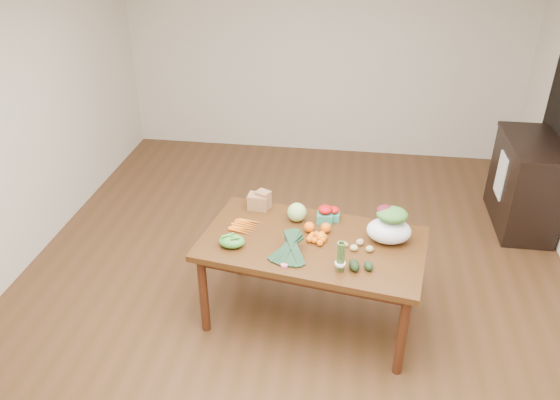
# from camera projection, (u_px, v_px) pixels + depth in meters

# --- Properties ---
(floor) EXTENTS (6.00, 6.00, 0.00)m
(floor) POSITION_uv_depth(u_px,v_px,m) (292.00, 287.00, 4.85)
(floor) COLOR #51321C
(floor) RESTS_ON ground
(room_walls) EXTENTS (5.02, 6.02, 2.70)m
(room_walls) POSITION_uv_depth(u_px,v_px,m) (294.00, 148.00, 4.19)
(room_walls) COLOR beige
(room_walls) RESTS_ON floor
(dining_table) EXTENTS (1.80, 1.19, 0.75)m
(dining_table) POSITION_uv_depth(u_px,v_px,m) (311.00, 280.00, 4.33)
(dining_table) COLOR #462710
(dining_table) RESTS_ON floor
(cabinet) EXTENTS (0.52, 1.02, 0.94)m
(cabinet) POSITION_uv_depth(u_px,v_px,m) (525.00, 184.00, 5.56)
(cabinet) COLOR black
(cabinet) RESTS_ON floor
(dish_towel) EXTENTS (0.02, 0.28, 0.45)m
(dish_towel) POSITION_uv_depth(u_px,v_px,m) (501.00, 175.00, 5.54)
(dish_towel) COLOR white
(dish_towel) RESTS_ON cabinet
(paper_bag) EXTENTS (0.25, 0.22, 0.16)m
(paper_bag) POSITION_uv_depth(u_px,v_px,m) (258.00, 200.00, 4.54)
(paper_bag) COLOR #A17748
(paper_bag) RESTS_ON dining_table
(cabbage) EXTENTS (0.15, 0.15, 0.15)m
(cabbage) POSITION_uv_depth(u_px,v_px,m) (297.00, 212.00, 4.37)
(cabbage) COLOR #B4DB7E
(cabbage) RESTS_ON dining_table
(strawberry_basket_a) EXTENTS (0.14, 0.14, 0.11)m
(strawberry_basket_a) POSITION_uv_depth(u_px,v_px,m) (325.00, 215.00, 4.37)
(strawberry_basket_a) COLOR red
(strawberry_basket_a) RESTS_ON dining_table
(strawberry_basket_b) EXTENTS (0.11, 0.11, 0.09)m
(strawberry_basket_b) POSITION_uv_depth(u_px,v_px,m) (333.00, 215.00, 4.40)
(strawberry_basket_b) COLOR red
(strawberry_basket_b) RESTS_ON dining_table
(orange_a) EXTENTS (0.09, 0.09, 0.09)m
(orange_a) POSITION_uv_depth(u_px,v_px,m) (309.00, 227.00, 4.24)
(orange_a) COLOR orange
(orange_a) RESTS_ON dining_table
(orange_b) EXTENTS (0.08, 0.08, 0.08)m
(orange_b) POSITION_uv_depth(u_px,v_px,m) (326.00, 228.00, 4.24)
(orange_b) COLOR #E5580E
(orange_b) RESTS_ON dining_table
(orange_c) EXTENTS (0.07, 0.07, 0.07)m
(orange_c) POSITION_uv_depth(u_px,v_px,m) (321.00, 237.00, 4.14)
(orange_c) COLOR orange
(orange_c) RESTS_ON dining_table
(mandarin_cluster) EXTENTS (0.21, 0.21, 0.08)m
(mandarin_cluster) POSITION_uv_depth(u_px,v_px,m) (317.00, 236.00, 4.14)
(mandarin_cluster) COLOR orange
(mandarin_cluster) RESTS_ON dining_table
(carrots) EXTENTS (0.25, 0.25, 0.03)m
(carrots) POSITION_uv_depth(u_px,v_px,m) (245.00, 226.00, 4.31)
(carrots) COLOR orange
(carrots) RESTS_ON dining_table
(snap_pea_bag) EXTENTS (0.20, 0.15, 0.09)m
(snap_pea_bag) POSITION_uv_depth(u_px,v_px,m) (232.00, 241.00, 4.07)
(snap_pea_bag) COLOR #479532
(snap_pea_bag) RESTS_ON dining_table
(kale_bunch) EXTENTS (0.38, 0.45, 0.16)m
(kale_bunch) POSITION_uv_depth(u_px,v_px,m) (288.00, 250.00, 3.91)
(kale_bunch) COLOR black
(kale_bunch) RESTS_ON dining_table
(asparagus_bundle) EXTENTS (0.10, 0.13, 0.26)m
(asparagus_bundle) POSITION_uv_depth(u_px,v_px,m) (341.00, 256.00, 3.76)
(asparagus_bundle) COLOR #5E883E
(asparagus_bundle) RESTS_ON dining_table
(potato_a) EXTENTS (0.05, 0.04, 0.04)m
(potato_a) POSITION_uv_depth(u_px,v_px,m) (345.00, 245.00, 4.07)
(potato_a) COLOR tan
(potato_a) RESTS_ON dining_table
(potato_b) EXTENTS (0.06, 0.05, 0.05)m
(potato_b) POSITION_uv_depth(u_px,v_px,m) (354.00, 248.00, 4.03)
(potato_b) COLOR #D7C07C
(potato_b) RESTS_ON dining_table
(potato_c) EXTENTS (0.05, 0.04, 0.04)m
(potato_c) POSITION_uv_depth(u_px,v_px,m) (361.00, 241.00, 4.11)
(potato_c) COLOR tan
(potato_c) RESTS_ON dining_table
(potato_d) EXTENTS (0.06, 0.05, 0.05)m
(potato_d) POSITION_uv_depth(u_px,v_px,m) (360.00, 242.00, 4.09)
(potato_d) COLOR tan
(potato_d) RESTS_ON dining_table
(potato_e) EXTENTS (0.06, 0.05, 0.05)m
(potato_e) POSITION_uv_depth(u_px,v_px,m) (370.00, 249.00, 4.02)
(potato_e) COLOR tan
(potato_e) RESTS_ON dining_table
(avocado_a) EXTENTS (0.10, 0.13, 0.07)m
(avocado_a) POSITION_uv_depth(u_px,v_px,m) (354.00, 265.00, 3.82)
(avocado_a) COLOR black
(avocado_a) RESTS_ON dining_table
(avocado_b) EXTENTS (0.08, 0.10, 0.06)m
(avocado_b) POSITION_uv_depth(u_px,v_px,m) (369.00, 266.00, 3.83)
(avocado_b) COLOR black
(avocado_b) RESTS_ON dining_table
(salad_bag) EXTENTS (0.37, 0.30, 0.26)m
(salad_bag) POSITION_uv_depth(u_px,v_px,m) (389.00, 227.00, 4.09)
(salad_bag) COLOR white
(salad_bag) RESTS_ON dining_table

